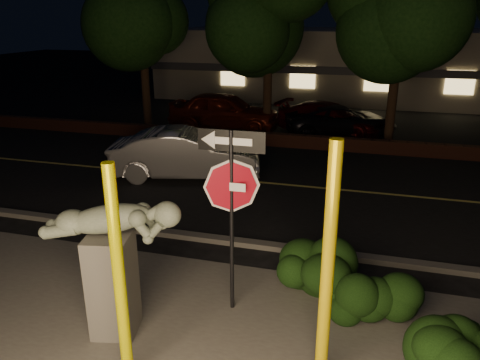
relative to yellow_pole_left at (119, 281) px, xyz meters
name	(u,v)px	position (x,y,z in m)	size (l,w,h in m)	color
ground	(316,159)	(1.25, 11.47, -1.60)	(90.00, 90.00, 0.00)	black
road	(304,187)	(1.25, 8.47, -1.60)	(80.00, 8.00, 0.01)	black
lane_marking	(304,186)	(1.25, 8.47, -1.58)	(80.00, 0.12, 0.01)	#B6A648
curb	(277,247)	(1.25, 4.37, -1.54)	(80.00, 0.25, 0.12)	#4C4944
brick_wall	(320,143)	(1.25, 12.77, -1.35)	(40.00, 0.35, 0.50)	#421E15
parking_lot	(333,119)	(1.25, 18.47, -1.60)	(40.00, 12.00, 0.01)	black
building	(346,62)	(1.25, 26.46, 0.40)	(22.00, 10.20, 4.00)	gray
tree_far_a	(140,2)	(-6.75, 14.47, 3.74)	(4.60, 4.60, 7.43)	black
yellow_pole_left	(119,281)	(0.00, 0.00, 0.00)	(0.16, 0.16, 3.21)	#DAD800
yellow_pole_right	(328,270)	(2.57, 0.76, 0.14)	(0.17, 0.17, 3.48)	yellow
signpost	(231,187)	(0.90, 2.05, 0.66)	(1.08, 0.07, 3.18)	black
sculpture	(112,254)	(-0.68, 0.96, -0.20)	(2.14, 0.96, 2.28)	#4C4944
hedge_center	(306,267)	(2.06, 2.83, -1.06)	(2.09, 0.98, 1.09)	black
hedge_right	(369,292)	(3.18, 2.38, -1.10)	(1.55, 0.83, 1.01)	black
hedge_far_right	(477,350)	(4.60, 1.23, -1.04)	(1.61, 1.01, 1.12)	black
silver_sedan	(185,154)	(-2.46, 8.37, -0.84)	(1.60, 4.60, 1.52)	#BDBCC2
parked_car_red	(224,111)	(-3.23, 14.92, -0.77)	(1.96, 4.86, 1.66)	maroon
parked_car_darkred	(329,118)	(1.31, 15.40, -0.95)	(1.84, 4.52, 1.31)	#3E0709
parked_car_dark	(341,121)	(1.82, 15.13, -0.97)	(2.11, 4.59, 1.27)	black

